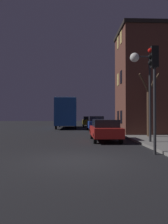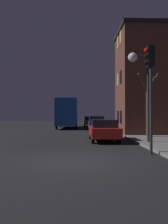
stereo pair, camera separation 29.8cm
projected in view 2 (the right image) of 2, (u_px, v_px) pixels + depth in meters
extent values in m
plane|color=black|center=(73.00, 160.00, 8.04)|extent=(120.00, 120.00, 0.00)
cube|color=brown|center=(141.00, 83.00, 19.40)|extent=(3.91, 4.61, 8.86)
cube|color=black|center=(141.00, 32.00, 19.48)|extent=(4.15, 4.85, 0.30)
cube|color=black|center=(121.00, 117.00, 18.62)|extent=(0.03, 0.70, 1.10)
cube|color=black|center=(118.00, 117.00, 19.99)|extent=(0.03, 0.70, 1.10)
cube|color=black|center=(121.00, 77.00, 18.68)|extent=(0.03, 0.70, 1.10)
cube|color=#F2D172|center=(118.00, 80.00, 20.05)|extent=(0.03, 0.70, 1.10)
cube|color=#F2D172|center=(121.00, 37.00, 18.73)|extent=(0.03, 0.70, 1.10)
cube|color=#F2D172|center=(118.00, 43.00, 20.10)|extent=(0.03, 0.70, 1.10)
cylinder|color=#28282B|center=(148.00, 98.00, 12.66)|extent=(0.14, 0.14, 5.06)
cylinder|color=#28282B|center=(140.00, 56.00, 12.69)|extent=(0.90, 0.09, 0.09)
sphere|color=white|center=(133.00, 57.00, 12.68)|extent=(0.54, 0.54, 0.54)
cylinder|color=#28282B|center=(151.00, 111.00, 9.20)|extent=(0.12, 0.12, 3.71)
cube|color=black|center=(151.00, 57.00, 9.24)|extent=(0.30, 0.24, 0.90)
sphere|color=red|center=(146.00, 50.00, 9.24)|extent=(0.20, 0.20, 0.20)
sphere|color=black|center=(146.00, 57.00, 9.24)|extent=(0.20, 0.20, 0.20)
sphere|color=black|center=(146.00, 63.00, 9.23)|extent=(0.20, 0.20, 0.20)
cylinder|color=#473323|center=(148.00, 114.00, 15.86)|extent=(0.28, 0.28, 3.24)
cylinder|color=#473323|center=(153.00, 83.00, 15.95)|extent=(0.94, 0.24, 1.46)
cylinder|color=#473323|center=(150.00, 88.00, 16.16)|extent=(0.68, 0.65, 0.71)
cylinder|color=#473323|center=(151.00, 85.00, 15.50)|extent=(0.40, 0.95, 1.07)
cylinder|color=#473323|center=(143.00, 83.00, 15.57)|extent=(1.01, 0.80, 1.29)
cube|color=#194793|center=(68.00, 112.00, 29.17)|extent=(2.53, 9.21, 3.23)
cube|color=black|center=(68.00, 108.00, 29.18)|extent=(2.55, 8.48, 1.16)
cube|color=#B2B2B2|center=(68.00, 100.00, 29.20)|extent=(2.40, 8.75, 0.12)
cylinder|color=black|center=(77.00, 124.00, 32.16)|extent=(0.18, 0.96, 0.96)
cylinder|color=black|center=(61.00, 124.00, 32.11)|extent=(0.18, 0.96, 0.96)
cylinder|color=black|center=(76.00, 125.00, 26.18)|extent=(0.18, 0.96, 0.96)
cylinder|color=black|center=(57.00, 125.00, 26.12)|extent=(0.18, 0.96, 0.96)
cube|color=#B21E19|center=(103.00, 131.00, 14.25)|extent=(1.73, 4.15, 0.59)
cube|color=black|center=(104.00, 123.00, 14.05)|extent=(1.52, 2.16, 0.48)
cylinder|color=black|center=(112.00, 134.00, 15.61)|extent=(0.18, 0.64, 0.64)
cylinder|color=black|center=(90.00, 134.00, 15.57)|extent=(0.18, 0.64, 0.64)
cylinder|color=black|center=(119.00, 138.00, 12.91)|extent=(0.18, 0.64, 0.64)
cylinder|color=black|center=(93.00, 138.00, 12.88)|extent=(0.18, 0.64, 0.64)
cube|color=navy|center=(96.00, 124.00, 24.52)|extent=(1.73, 4.66, 0.75)
cube|color=black|center=(96.00, 119.00, 24.30)|extent=(1.52, 2.42, 0.55)
cylinder|color=black|center=(101.00, 127.00, 26.05)|extent=(0.18, 0.59, 0.59)
cylinder|color=black|center=(89.00, 127.00, 26.01)|extent=(0.18, 0.59, 0.59)
cylinder|color=black|center=(104.00, 128.00, 23.02)|extent=(0.18, 0.59, 0.59)
cylinder|color=black|center=(90.00, 128.00, 22.98)|extent=(0.18, 0.59, 0.59)
cube|color=olive|center=(89.00, 122.00, 33.43)|extent=(1.74, 4.17, 0.72)
cube|color=black|center=(89.00, 118.00, 33.24)|extent=(1.53, 2.17, 0.51)
cylinder|color=black|center=(94.00, 124.00, 34.80)|extent=(0.18, 0.61, 0.61)
cylinder|color=black|center=(84.00, 124.00, 34.77)|extent=(0.18, 0.61, 0.61)
cylinder|color=black|center=(95.00, 125.00, 32.09)|extent=(0.18, 0.61, 0.61)
cylinder|color=black|center=(85.00, 125.00, 32.06)|extent=(0.18, 0.61, 0.61)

